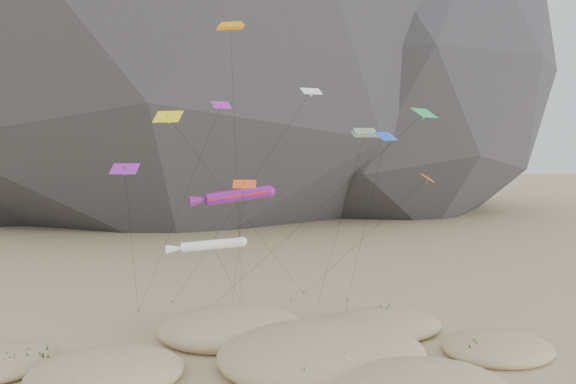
% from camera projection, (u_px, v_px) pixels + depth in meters
% --- Properties ---
extents(dunes, '(53.17, 33.75, 3.71)m').
position_uv_depth(dunes, '(256.00, 373.00, 43.19)').
color(dunes, '#CCB789').
rests_on(dunes, ground).
extents(dune_grass, '(41.10, 29.08, 1.61)m').
position_uv_depth(dune_grass, '(269.00, 369.00, 43.69)').
color(dune_grass, black).
rests_on(dune_grass, ground).
extents(kite_stakes, '(23.65, 7.30, 0.30)m').
position_uv_depth(kite_stakes, '(256.00, 304.00, 63.68)').
color(kite_stakes, '#3F2D1E').
rests_on(kite_stakes, ground).
extents(rainbow_tube_kite, '(8.23, 13.68, 14.45)m').
position_uv_depth(rainbow_tube_kite, '(235.00, 196.00, 52.07)').
color(rainbow_tube_kite, red).
rests_on(rainbow_tube_kite, ground).
extents(white_tube_kite, '(9.08, 15.06, 10.66)m').
position_uv_depth(white_tube_kite, '(209.00, 245.00, 46.31)').
color(white_tube_kite, silver).
rests_on(white_tube_kite, ground).
extents(orange_parafoil, '(4.23, 13.07, 29.62)m').
position_uv_depth(orange_parafoil, '(231.00, 31.00, 51.84)').
color(orange_parafoil, orange).
rests_on(orange_parafoil, ground).
extents(multi_parafoil, '(2.40, 13.57, 19.79)m').
position_uv_depth(multi_parafoil, '(364.00, 135.00, 50.85)').
color(multi_parafoil, orange).
rests_on(multi_parafoil, ground).
extents(delta_kites, '(29.95, 22.29, 23.97)m').
position_uv_depth(delta_kites, '(300.00, 144.00, 50.42)').
color(delta_kites, blue).
rests_on(delta_kites, ground).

